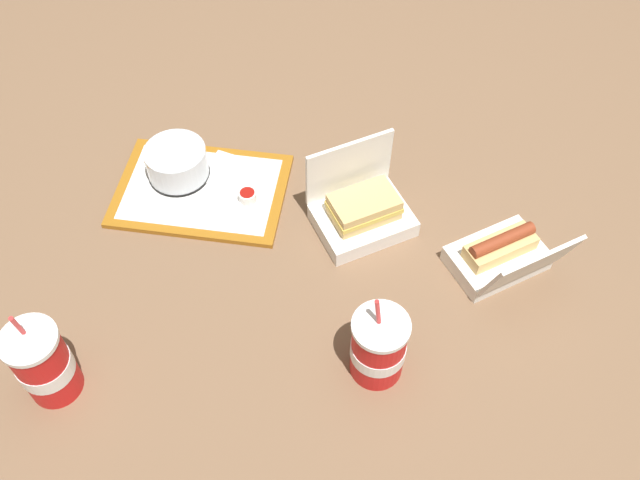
% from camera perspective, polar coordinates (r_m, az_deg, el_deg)
% --- Properties ---
extents(ground_plane, '(3.20, 3.20, 0.00)m').
position_cam_1_polar(ground_plane, '(1.51, 1.79, 0.36)').
color(ground_plane, brown).
extents(food_tray, '(0.41, 0.32, 0.01)m').
position_cam_1_polar(food_tray, '(1.60, -9.48, 3.94)').
color(food_tray, '#A56619').
rests_on(food_tray, ground_plane).
extents(cake_container, '(0.14, 0.14, 0.08)m').
position_cam_1_polar(cake_container, '(1.61, -11.37, 6.03)').
color(cake_container, black).
rests_on(cake_container, food_tray).
extents(ketchup_cup, '(0.04, 0.04, 0.02)m').
position_cam_1_polar(ketchup_cup, '(1.55, -5.82, 3.53)').
color(ketchup_cup, white).
rests_on(ketchup_cup, food_tray).
extents(napkin_stack, '(0.13, 0.13, 0.00)m').
position_cam_1_polar(napkin_stack, '(1.62, -7.39, 5.46)').
color(napkin_stack, white).
rests_on(napkin_stack, food_tray).
extents(plastic_fork, '(0.11, 0.03, 0.00)m').
position_cam_1_polar(plastic_fork, '(1.55, -7.57, 2.74)').
color(plastic_fork, white).
rests_on(plastic_fork, food_tray).
extents(clamshell_hotdog_right, '(0.24, 0.23, 0.16)m').
position_cam_1_polar(clamshell_hotdog_right, '(1.47, 14.34, -1.23)').
color(clamshell_hotdog_right, white).
rests_on(clamshell_hotdog_right, ground_plane).
extents(clamshell_sandwich_center, '(0.24, 0.22, 0.18)m').
position_cam_1_polar(clamshell_sandwich_center, '(1.49, 3.36, 2.39)').
color(clamshell_sandwich_center, white).
rests_on(clamshell_sandwich_center, ground_plane).
extents(soda_cup_back, '(0.10, 0.10, 0.23)m').
position_cam_1_polar(soda_cup_back, '(1.34, -21.24, -9.19)').
color(soda_cup_back, red).
rests_on(soda_cup_back, ground_plane).
extents(soda_cup_corner, '(0.10, 0.10, 0.22)m').
position_cam_1_polar(soda_cup_corner, '(1.28, 4.69, -8.53)').
color(soda_cup_corner, red).
rests_on(soda_cup_corner, ground_plane).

